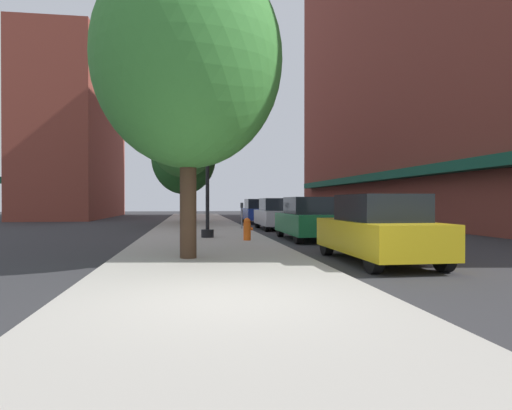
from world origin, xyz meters
The scene contains 14 objects.
ground_plane centered at (4.00, 18.00, 0.00)m, with size 90.00×90.00×0.00m, color #2D2D30.
sidewalk_slab centered at (0.00, 19.00, 0.06)m, with size 4.80×50.00×0.12m, color #A8A399.
building_right_brick centered at (14.99, 22.00, 13.78)m, with size 6.80×40.00×27.62m.
building_far_background centered at (-11.01, 37.00, 7.55)m, with size 6.80×18.00×15.15m.
lamppost centered at (0.12, 10.74, 3.20)m, with size 0.48×0.48×5.90m.
fire_hydrant centered at (1.47, 9.29, 0.52)m, with size 0.33×0.26×0.79m.
parking_meter_near centered at (2.05, 16.07, 0.95)m, with size 0.14×0.09×1.31m.
tree_near centered at (-0.98, 24.14, 4.45)m, with size 4.31×4.31×6.82m.
tree_mid centered at (-0.56, 4.60, 4.90)m, with size 4.56×4.56×7.42m.
tree_far centered at (-0.91, 19.55, 5.05)m, with size 3.85×3.85×7.17m.
car_yellow centered at (4.00, 3.96, 0.81)m, with size 1.80×4.30×1.66m.
car_green centered at (4.00, 10.45, 0.81)m, with size 1.80×4.30×1.66m.
car_silver centered at (4.00, 16.98, 0.81)m, with size 1.80×4.30×1.66m.
car_blue centered at (4.00, 23.83, 0.81)m, with size 1.80×4.30×1.66m.
Camera 1 is at (-0.49, -6.27, 1.49)m, focal length 31.20 mm.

